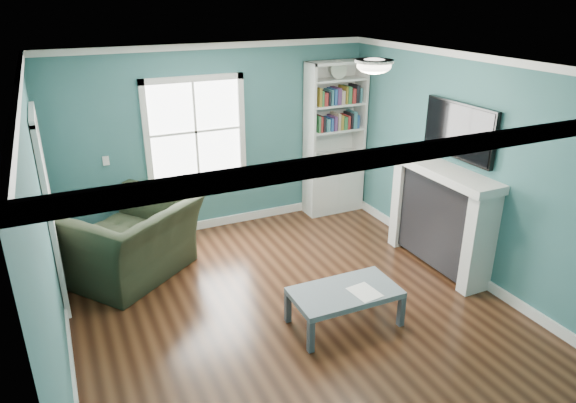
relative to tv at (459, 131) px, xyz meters
name	(u,v)px	position (x,y,z in m)	size (l,w,h in m)	color
floor	(294,312)	(-2.20, -0.20, -1.72)	(5.00, 5.00, 0.00)	black
room_walls	(295,174)	(-2.20, -0.20, -0.14)	(5.00, 5.00, 5.00)	#336868
trim	(295,207)	(-2.20, -0.20, -0.49)	(4.50, 5.00, 2.60)	white
window	(196,132)	(-2.50, 2.29, -0.27)	(1.40, 0.06, 1.50)	white
bookshelf	(334,154)	(-0.43, 2.10, -0.80)	(0.90, 0.35, 2.31)	silver
fireplace	(440,219)	(-0.12, 0.00, -1.09)	(0.44, 1.58, 1.30)	black
tv	(459,131)	(0.00, 0.00, 0.00)	(0.06, 1.10, 0.65)	black
door	(49,209)	(-4.42, 1.20, -0.65)	(0.12, 0.98, 2.17)	silver
ceiling_fixture	(374,65)	(-1.30, -0.10, 0.82)	(0.38, 0.38, 0.15)	white
light_switch	(106,161)	(-3.70, 2.28, -0.52)	(0.08, 0.01, 0.12)	white
recliner	(129,228)	(-3.63, 1.36, -1.11)	(1.42, 0.92, 1.24)	black
coffee_table	(345,294)	(-1.82, -0.59, -1.38)	(1.11, 0.62, 0.40)	#454A52
paper_sheet	(365,292)	(-1.66, -0.71, -1.32)	(0.25, 0.31, 0.00)	white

